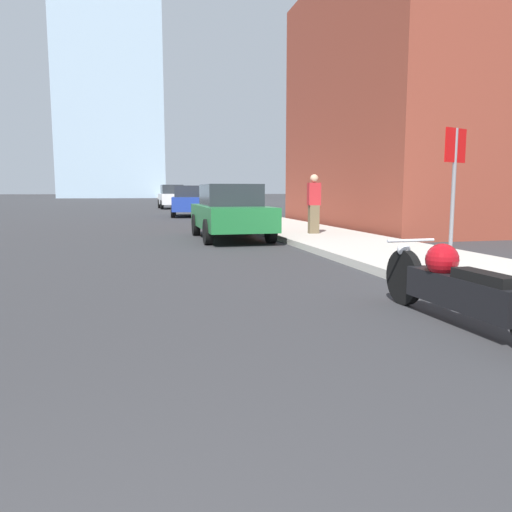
# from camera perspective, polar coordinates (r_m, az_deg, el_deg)

# --- Properties ---
(sidewalk) EXTENTS (2.83, 240.00, 0.15)m
(sidewalk) POSITION_cam_1_polar(r_m,az_deg,el_deg) (40.99, -6.21, 5.61)
(sidewalk) COLOR #B2ADA3
(sidewalk) RESTS_ON ground_plane
(brick_storefront) EXTENTS (8.57, 10.62, 9.27)m
(brick_storefront) POSITION_cam_1_polar(r_m,az_deg,el_deg) (20.75, 19.90, 16.06)
(brick_storefront) COLOR brown
(brick_storefront) RESTS_ON ground_plane
(distant_tower) EXTENTS (19.29, 19.29, 69.01)m
(distant_tower) POSITION_cam_1_polar(r_m,az_deg,el_deg) (109.55, -16.58, 24.79)
(distant_tower) COLOR #9EB7CC
(distant_tower) RESTS_ON ground_plane
(motorcycle) EXTENTS (0.62, 2.75, 0.83)m
(motorcycle) POSITION_cam_1_polar(r_m,az_deg,el_deg) (5.55, 22.00, -3.20)
(motorcycle) COLOR black
(motorcycle) RESTS_ON ground_plane
(parked_car_green) EXTENTS (1.89, 4.45, 1.57)m
(parked_car_green) POSITION_cam_1_polar(r_m,az_deg,el_deg) (14.32, -2.96, 5.11)
(parked_car_green) COLOR #1E6B33
(parked_car_green) RESTS_ON ground_plane
(parked_car_blue) EXTENTS (2.09, 4.14, 1.65)m
(parked_car_blue) POSITION_cam_1_polar(r_m,az_deg,el_deg) (27.21, -7.75, 6.23)
(parked_car_blue) COLOR #1E3899
(parked_car_blue) RESTS_ON ground_plane
(parked_car_white) EXTENTS (2.03, 4.19, 1.82)m
(parked_car_white) POSITION_cam_1_polar(r_m,az_deg,el_deg) (39.14, -9.59, 6.69)
(parked_car_white) COLOR silver
(parked_car_white) RESTS_ON ground_plane
(stop_sign) EXTENTS (0.57, 0.26, 2.34)m
(stop_sign) POSITION_cam_1_polar(r_m,az_deg,el_deg) (9.74, 21.72, 9.04)
(stop_sign) COLOR slate
(stop_sign) RESTS_ON sidewalk
(pedestrian) EXTENTS (0.36, 0.24, 1.70)m
(pedestrian) POSITION_cam_1_polar(r_m,az_deg,el_deg) (14.59, 6.63, 6.01)
(pedestrian) COLOR brown
(pedestrian) RESTS_ON sidewalk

